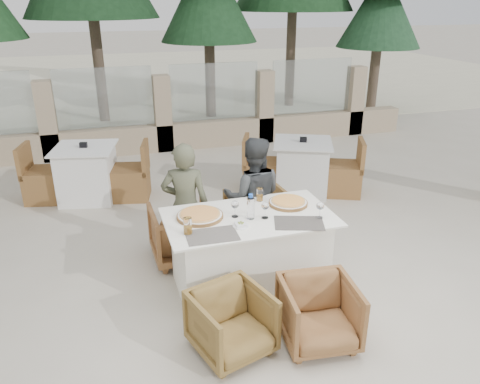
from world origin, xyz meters
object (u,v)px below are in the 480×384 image
object	(u,v)px
armchair_near_right	(319,314)
bg_table_a	(87,173)
armchair_far_left	(182,233)
diner_right	(253,198)
dining_table	(249,252)
wine_glass_centre	(235,208)
beer_glass_left	(188,226)
diner_left	(186,206)
water_bottle	(251,206)
olive_dish	(241,224)
beer_glass_right	(260,195)
bg_table_b	(302,167)
pizza_left	(200,215)
armchair_far_right	(260,219)
pizza_right	(288,202)
wine_glass_near	(265,209)
wine_glass_corner	(320,209)
armchair_near_left	(232,323)

from	to	relation	value
armchair_near_right	bg_table_a	distance (m)	4.14
armchair_far_left	diner_right	world-z (taller)	diner_right
diner_right	dining_table	bearing A→B (deg)	84.21
wine_glass_centre	beer_glass_left	world-z (taller)	wine_glass_centre
wine_glass_centre	dining_table	bearing A→B (deg)	-13.50
diner_left	wine_glass_centre	bearing A→B (deg)	139.21
water_bottle	diner_left	bearing A→B (deg)	126.84
wine_glass_centre	armchair_near_right	xyz separation A→B (m)	(0.42, -0.99, -0.58)
olive_dish	armchair_near_right	xyz separation A→B (m)	(0.43, -0.78, -0.51)
beer_glass_right	olive_dish	distance (m)	0.62
armchair_near_right	bg_table_b	size ratio (longest dim) A/B	0.37
armchair_far_left	olive_dish	bearing A→B (deg)	111.34
pizza_left	bg_table_a	distance (m)	2.89
bg_table_a	olive_dish	bearing A→B (deg)	-52.60
bg_table_b	bg_table_a	bearing A→B (deg)	-168.78
beer_glass_right	diner_left	size ratio (longest dim) A/B	0.10
pizza_left	armchair_far_right	size ratio (longest dim) A/B	0.63
water_bottle	wine_glass_centre	size ratio (longest dim) A/B	1.34
dining_table	water_bottle	bearing A→B (deg)	-95.44
pizza_right	bg_table_a	world-z (taller)	pizza_right
wine_glass_near	bg_table_b	xyz separation A→B (m)	(1.39, 2.19, -0.48)
olive_dish	bg_table_a	distance (m)	3.28
armchair_far_left	bg_table_b	distance (m)	2.46
armchair_far_left	diner_right	size ratio (longest dim) A/B	0.50
armchair_far_right	armchair_near_right	distance (m)	1.76
wine_glass_centre	olive_dish	xyz separation A→B (m)	(-0.01, -0.21, -0.07)
olive_dish	diner_right	size ratio (longest dim) A/B	0.08
pizza_left	wine_glass_corner	distance (m)	1.13
bg_table_a	dining_table	bearing A→B (deg)	-48.91
pizza_left	armchair_near_right	distance (m)	1.40
dining_table	beer_glass_left	world-z (taller)	beer_glass_left
wine_glass_corner	pizza_left	bearing A→B (deg)	162.34
armchair_far_left	pizza_right	bearing A→B (deg)	147.35
dining_table	armchair_near_left	size ratio (longest dim) A/B	2.69
beer_glass_right	diner_right	world-z (taller)	diner_right
armchair_near_right	armchair_near_left	bearing A→B (deg)	177.84
dining_table	wine_glass_corner	size ratio (longest dim) A/B	8.70
beer_glass_left	bg_table_a	xyz separation A→B (m)	(-0.87, 2.95, -0.46)
olive_dish	diner_left	world-z (taller)	diner_left
pizza_right	wine_glass_corner	bearing A→B (deg)	-66.91
pizza_left	armchair_near_right	bearing A→B (deg)	-55.13
pizza_right	armchair_far_right	world-z (taller)	pizza_right
pizza_left	diner_left	bearing A→B (deg)	95.07
dining_table	beer_glass_right	distance (m)	0.59
water_bottle	wine_glass_centre	world-z (taller)	water_bottle
wine_glass_near	armchair_far_right	world-z (taller)	wine_glass_near
beer_glass_right	armchair_near_right	xyz separation A→B (m)	(0.07, -1.28, -0.56)
dining_table	bg_table_a	world-z (taller)	same
armchair_near_right	wine_glass_corner	bearing A→B (deg)	72.14
armchair_far_left	armchair_near_right	size ratio (longest dim) A/B	1.10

